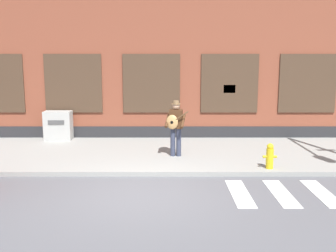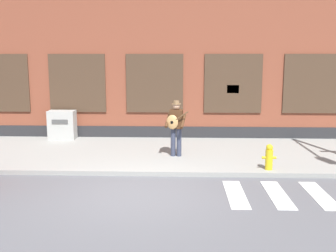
{
  "view_description": "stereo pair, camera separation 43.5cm",
  "coord_description": "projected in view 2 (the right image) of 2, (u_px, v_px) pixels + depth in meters",
  "views": [
    {
      "loc": [
        0.62,
        -8.6,
        3.1
      ],
      "look_at": [
        0.66,
        1.73,
        1.31
      ],
      "focal_mm": 42.0,
      "sensor_mm": 36.0,
      "label": 1
    },
    {
      "loc": [
        1.05,
        -8.59,
        3.1
      ],
      "look_at": [
        0.66,
        1.73,
        1.31
      ],
      "focal_mm": 42.0,
      "sensor_mm": 36.0,
      "label": 2
    }
  ],
  "objects": [
    {
      "name": "ground_plane",
      "position": [
        136.0,
        195.0,
        9.02
      ],
      "size": [
        160.0,
        160.0,
        0.0
      ],
      "primitive_type": "plane",
      "color": "#56565B"
    },
    {
      "name": "sidewalk",
      "position": [
        150.0,
        153.0,
        12.7
      ],
      "size": [
        28.0,
        4.63,
        0.13
      ],
      "color": "gray",
      "rests_on": "ground"
    },
    {
      "name": "fire_hydrant",
      "position": [
        269.0,
        157.0,
        10.57
      ],
      "size": [
        0.38,
        0.2,
        0.7
      ],
      "color": "gold",
      "rests_on": "sidewalk"
    },
    {
      "name": "utility_box",
      "position": [
        62.0,
        125.0,
        14.56
      ],
      "size": [
        0.98,
        0.54,
        1.07
      ],
      "color": "#ADADA8",
      "rests_on": "sidewalk"
    },
    {
      "name": "busker",
      "position": [
        176.0,
        125.0,
        11.92
      ],
      "size": [
        0.72,
        0.62,
        1.71
      ],
      "color": "#33384C",
      "rests_on": "sidewalk"
    },
    {
      "name": "building_backdrop",
      "position": [
        158.0,
        22.0,
        16.18
      ],
      "size": [
        28.0,
        4.06,
        9.12
      ],
      "color": "brown",
      "rests_on": "ground"
    }
  ]
}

